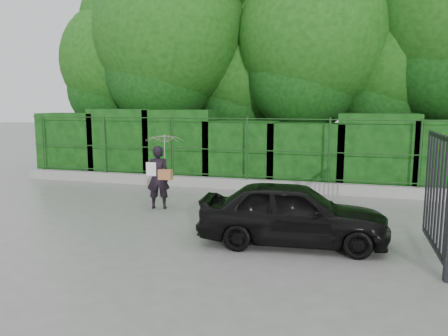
# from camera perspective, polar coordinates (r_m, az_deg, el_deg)

# --- Properties ---
(ground) EXTENTS (80.00, 80.00, 0.00)m
(ground) POSITION_cam_1_polar(r_m,az_deg,el_deg) (8.66, -6.27, -8.28)
(ground) COLOR gray
(kerb) EXTENTS (14.00, 0.25, 0.30)m
(kerb) POSITION_cam_1_polar(r_m,az_deg,el_deg) (12.80, 1.25, -2.06)
(kerb) COLOR #9E9E99
(kerb) RESTS_ON ground
(fence) EXTENTS (14.13, 0.06, 1.80)m
(fence) POSITION_cam_1_polar(r_m,az_deg,el_deg) (12.59, 2.24, 2.59)
(fence) COLOR #193F17
(fence) RESTS_ON kerb
(hedge) EXTENTS (14.20, 1.20, 2.30)m
(hedge) POSITION_cam_1_polar(r_m,az_deg,el_deg) (13.66, 1.78, 2.47)
(hedge) COLOR black
(hedge) RESTS_ON ground
(trees) EXTENTS (17.10, 6.15, 8.08)m
(trees) POSITION_cam_1_polar(r_m,az_deg,el_deg) (15.69, 8.59, 16.18)
(trees) COLOR black
(trees) RESTS_ON ground
(gate) EXTENTS (0.22, 2.33, 2.36)m
(gate) POSITION_cam_1_polar(r_m,az_deg,el_deg) (7.23, 27.15, -2.86)
(gate) COLOR black
(gate) RESTS_ON ground
(woman) EXTENTS (0.91, 0.92, 1.78)m
(woman) POSITION_cam_1_polar(r_m,az_deg,el_deg) (10.37, -8.05, 1.11)
(woman) COLOR black
(woman) RESTS_ON ground
(car) EXTENTS (3.41, 1.58, 1.13)m
(car) POSITION_cam_1_polar(r_m,az_deg,el_deg) (7.87, 8.94, -5.80)
(car) COLOR black
(car) RESTS_ON ground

